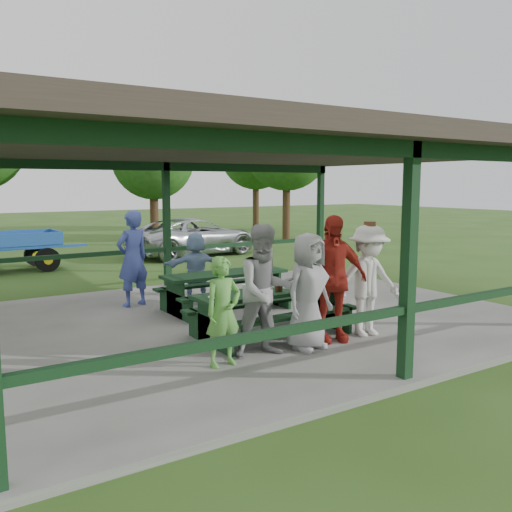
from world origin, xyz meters
TOP-DOWN VIEW (x-y plane):
  - ground at (0.00, 0.00)m, footprint 90.00×90.00m
  - concrete_slab at (0.00, 0.00)m, footprint 10.00×8.00m
  - pavilion_structure at (0.00, 0.00)m, footprint 10.60×8.60m
  - picnic_table_near at (-0.33, -1.20)m, footprint 2.63×1.39m
  - picnic_table_far at (-0.06, 0.80)m, footprint 2.52×1.39m
  - table_setting at (-0.29, -1.16)m, footprint 2.45×0.45m
  - contestant_green at (-1.74, -2.13)m, footprint 0.58×0.40m
  - contestant_grey_left at (-1.00, -2.07)m, footprint 1.04×0.87m
  - contestant_grey_mid at (-0.29, -2.15)m, footprint 0.96×0.72m
  - contestant_red at (0.28, -2.00)m, footprint 1.27×0.85m
  - contestant_white_fedora at (1.00, -2.08)m, footprint 1.27×0.85m
  - spectator_lblue at (-0.22, 1.78)m, footprint 1.44×0.89m
  - spectator_blue at (-1.49, 2.10)m, footprint 0.81×0.64m
  - spectator_grey at (1.34, 1.67)m, footprint 0.84×0.75m
  - pickup_truck at (3.42, 9.34)m, footprint 5.21×2.97m
  - farm_trailer at (-2.77, 8.93)m, footprint 3.62×1.69m
  - tree_mid at (3.47, 13.18)m, footprint 3.44×3.44m
  - tree_right at (9.76, 12.37)m, footprint 4.03×4.03m
  - tree_far_right at (11.57, 17.87)m, footprint 4.03×4.03m

SIDE VIEW (x-z plane):
  - ground at x=0.00m, z-range 0.00..0.00m
  - concrete_slab at x=0.00m, z-range 0.00..0.10m
  - picnic_table_far at x=-0.06m, z-range 0.20..0.95m
  - picnic_table_near at x=-0.33m, z-range 0.20..0.95m
  - farm_trailer at x=-2.77m, z-range -0.01..1.26m
  - pickup_truck at x=3.42m, z-range 0.00..1.37m
  - spectator_grey at x=1.34m, z-range 0.10..1.52m
  - spectator_lblue at x=-0.22m, z-range 0.10..1.58m
  - contestant_green at x=-1.74m, z-range 0.10..1.62m
  - table_setting at x=-0.29m, z-range 0.83..0.93m
  - contestant_grey_mid at x=-0.29m, z-range 0.10..1.87m
  - contestant_white_fedora at x=1.00m, z-range 0.08..1.96m
  - contestant_grey_left at x=-1.00m, z-range 0.10..2.01m
  - spectator_blue at x=-1.49m, z-range 0.10..2.06m
  - contestant_red at x=0.28m, z-range 0.10..2.11m
  - pavilion_structure at x=0.00m, z-range 1.55..4.79m
  - tree_mid at x=3.47m, z-range 0.95..6.32m
  - tree_far_right at x=11.57m, z-range 1.12..7.41m
  - tree_right at x=9.76m, z-range 1.12..7.42m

